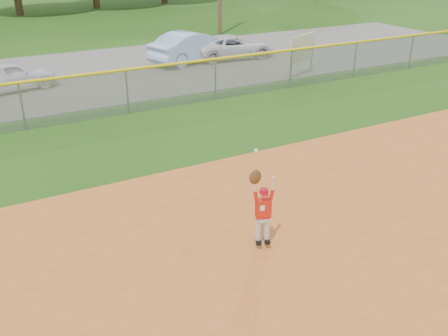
{
  "coord_description": "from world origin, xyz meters",
  "views": [
    {
      "loc": [
        -4.97,
        -5.72,
        5.4
      ],
      "look_at": [
        -0.47,
        2.46,
        1.1
      ],
      "focal_mm": 40.0,
      "sensor_mm": 36.0,
      "label": 1
    }
  ],
  "objects_px": {
    "car_blue": "(192,47)",
    "car_white_b": "(233,47)",
    "ballplayer": "(262,207)",
    "sponsor_sign": "(302,49)",
    "car_white_a": "(9,76)"
  },
  "relations": [
    {
      "from": "car_white_b",
      "to": "ballplayer",
      "type": "height_order",
      "value": "ballplayer"
    },
    {
      "from": "car_white_b",
      "to": "ballplayer",
      "type": "relative_size",
      "value": 2.11
    },
    {
      "from": "car_white_a",
      "to": "car_blue",
      "type": "xyz_separation_m",
      "value": [
        8.35,
        1.12,
        0.13
      ]
    },
    {
      "from": "car_blue",
      "to": "car_white_b",
      "type": "xyz_separation_m",
      "value": [
        2.07,
        -0.22,
        -0.15
      ]
    },
    {
      "from": "car_white_b",
      "to": "sponsor_sign",
      "type": "xyz_separation_m",
      "value": [
        0.83,
        -4.47,
        0.58
      ]
    },
    {
      "from": "car_white_a",
      "to": "car_white_b",
      "type": "bearing_deg",
      "value": -96.69
    },
    {
      "from": "car_white_b",
      "to": "sponsor_sign",
      "type": "relative_size",
      "value": 2.21
    },
    {
      "from": "car_white_a",
      "to": "car_white_b",
      "type": "height_order",
      "value": "car_white_a"
    },
    {
      "from": "car_blue",
      "to": "sponsor_sign",
      "type": "xyz_separation_m",
      "value": [
        2.9,
        -4.69,
        0.42
      ]
    },
    {
      "from": "car_white_a",
      "to": "ballplayer",
      "type": "relative_size",
      "value": 1.79
    },
    {
      "from": "sponsor_sign",
      "to": "ballplayer",
      "type": "distance_m",
      "value": 13.39
    },
    {
      "from": "car_white_a",
      "to": "car_blue",
      "type": "distance_m",
      "value": 8.42
    },
    {
      "from": "car_white_b",
      "to": "ballplayer",
      "type": "bearing_deg",
      "value": 157.13
    },
    {
      "from": "car_blue",
      "to": "car_white_b",
      "type": "bearing_deg",
      "value": -113.15
    },
    {
      "from": "car_blue",
      "to": "ballplayer",
      "type": "distance_m",
      "value": 16.0
    }
  ]
}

